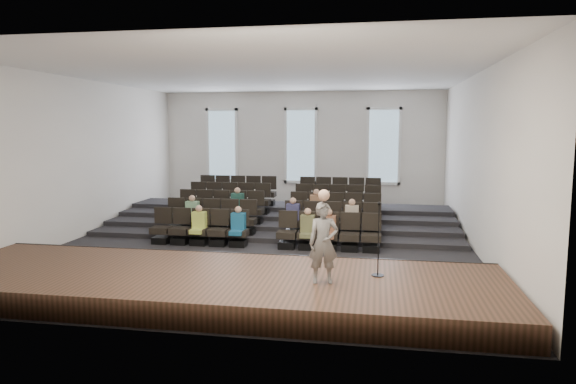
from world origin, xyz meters
name	(u,v)px	position (x,y,z in m)	size (l,w,h in m)	color
ground	(267,243)	(0.00, 0.00, 0.00)	(14.00, 14.00, 0.00)	black
ceiling	(266,74)	(0.00, 0.00, 5.01)	(12.00, 14.00, 0.02)	white
wall_back	(301,150)	(0.00, 7.02, 2.50)	(12.00, 0.04, 5.00)	white
wall_front	(175,187)	(0.00, -7.02, 2.50)	(12.00, 0.04, 5.00)	white
wall_left	(81,158)	(-6.02, 0.00, 2.50)	(0.04, 14.00, 5.00)	white
wall_right	(479,163)	(6.02, 0.00, 2.50)	(0.04, 14.00, 5.00)	white
stage	(214,285)	(0.00, -5.10, 0.25)	(11.80, 3.60, 0.50)	#503122
stage_lip	(237,263)	(0.00, -3.33, 0.25)	(11.80, 0.06, 0.52)	black
risers	(285,218)	(0.00, 3.17, 0.20)	(11.80, 4.80, 0.60)	black
seating_rows	(277,212)	(0.00, 1.54, 0.68)	(6.80, 4.70, 1.67)	black
windows	(301,146)	(0.00, 6.95, 2.70)	(8.44, 0.10, 3.24)	white
audience	(273,216)	(0.15, 0.22, 0.80)	(5.45, 2.64, 1.10)	#BACB51
speaker	(323,243)	(2.27, -5.33, 1.28)	(0.57, 0.37, 1.56)	slate
mic_stand	(378,254)	(3.30, -4.68, 0.95)	(0.25, 0.25, 1.50)	black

